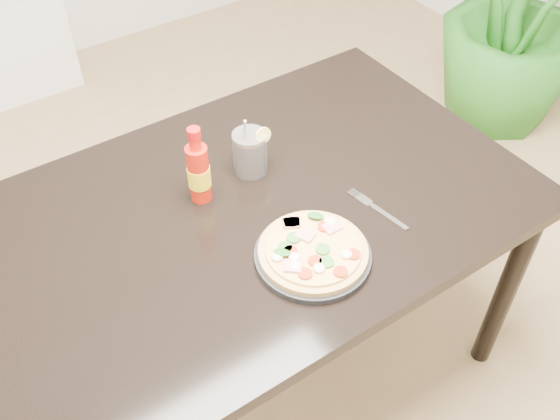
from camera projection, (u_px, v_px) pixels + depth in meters
floor at (313, 324)px, 2.21m from camera, size 4.50×4.50×0.00m
dining_table at (254, 227)px, 1.63m from camera, size 1.40×0.90×0.75m
plate at (313, 256)px, 1.44m from camera, size 0.27×0.27×0.02m
pizza at (313, 250)px, 1.42m from camera, size 0.25×0.25×0.03m
hot_sauce_bottle at (199, 172)px, 1.53m from camera, size 0.07×0.07×0.22m
cola_cup at (250, 153)px, 1.62m from camera, size 0.10×0.09×0.18m
fork at (376, 208)px, 1.56m from camera, size 0.05×0.19×0.00m
houseplant at (524, 2)px, 2.69m from camera, size 0.93×0.93×1.17m
plant_pot at (497, 95)px, 3.03m from camera, size 0.28×0.28×0.22m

